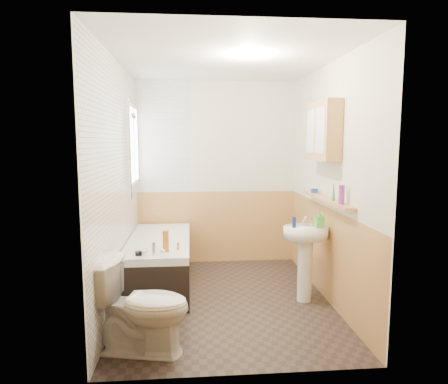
{
  "coord_description": "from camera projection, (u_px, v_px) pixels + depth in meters",
  "views": [
    {
      "loc": [
        -0.36,
        -4.1,
        1.69
      ],
      "look_at": [
        0.0,
        0.15,
        1.15
      ],
      "focal_mm": 32.0,
      "sensor_mm": 36.0,
      "label": 1
    }
  ],
  "objects": [
    {
      "name": "floor",
      "position": [
        225.0,
        300.0,
        4.29
      ],
      "size": [
        2.8,
        2.8,
        0.0
      ],
      "primitive_type": "plane",
      "color": "black",
      "rests_on": "ground"
    },
    {
      "name": "blue_gel",
      "position": [
        166.0,
        242.0,
        4.06
      ],
      "size": [
        0.06,
        0.04,
        0.22
      ],
      "primitive_type": "cube",
      "rotation": [
        0.0,
        0.0,
        0.05
      ],
      "color": "orange",
      "rests_on": "bathtub"
    },
    {
      "name": "black_jar",
      "position": [
        314.0,
        191.0,
        4.52
      ],
      "size": [
        0.1,
        0.1,
        0.05
      ],
      "primitive_type": "cylinder",
      "rotation": [
        0.0,
        0.0,
        0.33
      ],
      "color": "#19339E",
      "rests_on": "pine_shelf"
    },
    {
      "name": "wall_left",
      "position": [
        116.0,
        185.0,
        4.04
      ],
      "size": [
        0.02,
        2.8,
        2.5
      ],
      "primitive_type": "cube",
      "color": "beige",
      "rests_on": "ground"
    },
    {
      "name": "foam_can",
      "position": [
        342.0,
        195.0,
        3.71
      ],
      "size": [
        0.07,
        0.07,
        0.18
      ],
      "primitive_type": "cylinder",
      "rotation": [
        0.0,
        0.0,
        -0.37
      ],
      "color": "purple",
      "rests_on": "pine_shelf"
    },
    {
      "name": "sink",
      "position": [
        305.0,
        248.0,
        4.2
      ],
      "size": [
        0.47,
        0.38,
        0.91
      ],
      "rotation": [
        0.0,
        0.0,
        0.22
      ],
      "color": "white",
      "rests_on": "floor"
    },
    {
      "name": "pine_shelf",
      "position": [
        326.0,
        199.0,
        4.14
      ],
      "size": [
        0.1,
        1.3,
        0.03
      ],
      "primitive_type": "cube",
      "color": "tan",
      "rests_on": "wall_right"
    },
    {
      "name": "orange_bottle",
      "position": [
        178.0,
        246.0,
        4.16
      ],
      "size": [
        0.03,
        0.03,
        0.08
      ],
      "primitive_type": "cylinder",
      "rotation": [
        0.0,
        0.0,
        -0.11
      ],
      "color": "orange",
      "rests_on": "bathtub"
    },
    {
      "name": "shower_riser",
      "position": [
        131.0,
        141.0,
        4.57
      ],
      "size": [
        0.1,
        0.08,
        1.15
      ],
      "color": "silver",
      "rests_on": "wall_left"
    },
    {
      "name": "wall_front",
      "position": [
        243.0,
        206.0,
        2.74
      ],
      "size": [
        2.2,
        0.02,
        2.5
      ],
      "primitive_type": "cube",
      "color": "beige",
      "rests_on": "ground"
    },
    {
      "name": "wainscot_back",
      "position": [
        217.0,
        227.0,
        5.6
      ],
      "size": [
        2.2,
        0.01,
        1.0
      ],
      "primitive_type": "cube",
      "color": "tan",
      "rests_on": "wall_back"
    },
    {
      "name": "clear_bottle",
      "position": [
        294.0,
        222.0,
        4.12
      ],
      "size": [
        0.05,
        0.05,
        0.11
      ],
      "primitive_type": "cylinder",
      "rotation": [
        0.0,
        0.0,
        0.29
      ],
      "color": "navy",
      "rests_on": "sink"
    },
    {
      "name": "window",
      "position": [
        133.0,
        145.0,
        4.94
      ],
      "size": [
        0.03,
        0.79,
        0.99
      ],
      "color": "white",
      "rests_on": "wall_left"
    },
    {
      "name": "green_bottle",
      "position": [
        334.0,
        191.0,
        3.91
      ],
      "size": [
        0.04,
        0.04,
        0.19
      ],
      "primitive_type": "cone",
      "rotation": [
        0.0,
        0.0,
        0.17
      ],
      "color": "#388447",
      "rests_on": "pine_shelf"
    },
    {
      "name": "toilet",
      "position": [
        142.0,
        306.0,
        3.19
      ],
      "size": [
        0.85,
        0.59,
        0.76
      ],
      "primitive_type": "imported",
      "rotation": [
        0.0,
        0.0,
        1.35
      ],
      "color": "white",
      "rests_on": "floor"
    },
    {
      "name": "tile_return_back",
      "position": [
        163.0,
        137.0,
        5.38
      ],
      "size": [
        0.75,
        0.01,
        1.5
      ],
      "primitive_type": "cube",
      "color": "white",
      "rests_on": "wall_back"
    },
    {
      "name": "soap_bottle",
      "position": [
        319.0,
        224.0,
        4.11
      ],
      "size": [
        0.09,
        0.18,
        0.08
      ],
      "primitive_type": "imported",
      "rotation": [
        0.0,
        0.0,
        -0.03
      ],
      "color": "#59C647",
      "rests_on": "sink"
    },
    {
      "name": "cream_jar",
      "position": [
        138.0,
        253.0,
        3.96
      ],
      "size": [
        0.09,
        0.09,
        0.04
      ],
      "primitive_type": "cylinder",
      "rotation": [
        0.0,
        0.0,
        -0.32
      ],
      "color": "black",
      "rests_on": "bathtub"
    },
    {
      "name": "wall_back",
      "position": [
        216.0,
        173.0,
        5.53
      ],
      "size": [
        2.2,
        0.02,
        2.5
      ],
      "primitive_type": "cube",
      "color": "beige",
      "rests_on": "ground"
    },
    {
      "name": "wainscot_right",
      "position": [
        325.0,
        252.0,
        4.32
      ],
      "size": [
        0.01,
        2.8,
        1.0
      ],
      "primitive_type": "cube",
      "color": "tan",
      "rests_on": "wall_right"
    },
    {
      "name": "medicine_cabinet",
      "position": [
        323.0,
        131.0,
        4.12
      ],
      "size": [
        0.17,
        0.67,
        0.61
      ],
      "color": "tan",
      "rests_on": "wall_right"
    },
    {
      "name": "wall_right",
      "position": [
        329.0,
        183.0,
        4.23
      ],
      "size": [
        0.02,
        2.8,
        2.5
      ],
      "primitive_type": "cube",
      "color": "beige",
      "rests_on": "ground"
    },
    {
      "name": "ceiling",
      "position": [
        225.0,
        60.0,
        3.98
      ],
      "size": [
        2.8,
        2.8,
        0.0
      ],
      "primitive_type": "plane",
      "rotation": [
        3.14,
        0.0,
        0.0
      ],
      "color": "white",
      "rests_on": "ground"
    },
    {
      "name": "tile_cladding_left",
      "position": [
        119.0,
        185.0,
        4.04
      ],
      "size": [
        0.01,
        2.8,
        2.5
      ],
      "primitive_type": "cube",
      "color": "white",
      "rests_on": "wall_left"
    },
    {
      "name": "wainscot_front",
      "position": [
        242.0,
        309.0,
        2.86
      ],
      "size": [
        2.2,
        0.01,
        1.0
      ],
      "primitive_type": "cube",
      "color": "tan",
      "rests_on": "wall_front"
    },
    {
      "name": "bathtub",
      "position": [
        160.0,
        261.0,
        4.7
      ],
      "size": [
        0.7,
        1.66,
        0.71
      ],
      "color": "black",
      "rests_on": "floor"
    }
  ]
}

